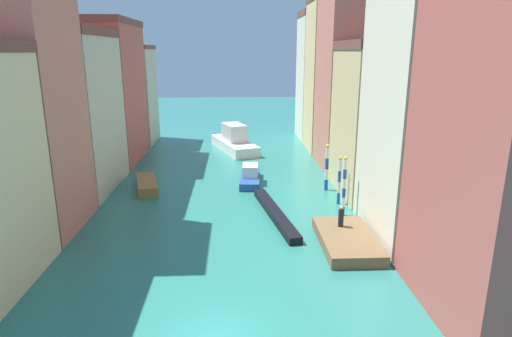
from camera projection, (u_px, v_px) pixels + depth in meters
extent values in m
plane|color=#28756B|center=(226.00, 179.00, 42.26)|extent=(154.00, 154.00, 0.00)
cube|color=#C6705B|center=(11.00, 103.00, 28.29)|extent=(7.43, 7.44, 17.59)
cube|color=#BCB299|center=(67.00, 116.00, 37.58)|extent=(7.43, 10.31, 13.27)
cube|color=brown|center=(57.00, 31.00, 35.72)|extent=(7.58, 10.51, 0.78)
cube|color=#B25147|center=(103.00, 95.00, 47.96)|extent=(7.43, 11.21, 14.76)
cube|color=brown|center=(96.00, 22.00, 45.92)|extent=(7.58, 11.44, 0.68)
cube|color=#BCB299|center=(125.00, 97.00, 57.57)|extent=(7.43, 7.20, 12.29)
cube|color=brown|center=(121.00, 47.00, 55.88)|extent=(7.58, 7.34, 0.53)
cube|color=beige|center=(438.00, 95.00, 27.17)|extent=(7.43, 8.56, 18.82)
cube|color=#DBB77A|center=(385.00, 124.00, 36.87)|extent=(7.43, 9.00, 12.19)
cube|color=brown|center=(391.00, 45.00, 35.16)|extent=(7.58, 9.18, 0.75)
cube|color=#C6705B|center=(358.00, 77.00, 44.78)|extent=(7.43, 8.53, 18.96)
cube|color=#DBB77A|center=(339.00, 78.00, 53.06)|extent=(7.43, 7.27, 17.68)
cube|color=beige|center=(326.00, 79.00, 60.59)|extent=(7.43, 7.57, 16.57)
cube|color=brown|center=(329.00, 14.00, 58.30)|extent=(7.58, 7.72, 0.80)
cube|color=brown|center=(347.00, 240.00, 27.69)|extent=(3.38, 6.44, 0.74)
cylinder|color=black|center=(341.00, 218.00, 28.78)|extent=(0.36, 0.36, 1.20)
sphere|color=tan|center=(342.00, 208.00, 28.59)|extent=(0.26, 0.26, 0.26)
cylinder|color=#1E479E|center=(343.00, 211.00, 32.77)|extent=(0.27, 0.27, 0.73)
cylinder|color=white|center=(343.00, 202.00, 32.58)|extent=(0.27, 0.27, 0.73)
cylinder|color=#1E479E|center=(344.00, 193.00, 32.38)|extent=(0.27, 0.27, 0.73)
cylinder|color=white|center=(344.00, 183.00, 32.19)|extent=(0.27, 0.27, 0.73)
cylinder|color=#1E479E|center=(345.00, 174.00, 32.00)|extent=(0.27, 0.27, 0.73)
cylinder|color=white|center=(345.00, 165.00, 31.81)|extent=(0.27, 0.27, 0.73)
sphere|color=gold|center=(346.00, 158.00, 31.68)|extent=(0.29, 0.29, 0.29)
cylinder|color=#1E479E|center=(338.00, 198.00, 35.26)|extent=(0.25, 0.25, 0.93)
cylinder|color=white|center=(339.00, 187.00, 35.01)|extent=(0.25, 0.25, 0.93)
cylinder|color=#1E479E|center=(339.00, 176.00, 34.77)|extent=(0.25, 0.25, 0.93)
cylinder|color=white|center=(340.00, 165.00, 34.52)|extent=(0.25, 0.25, 0.93)
sphere|color=gold|center=(340.00, 158.00, 34.37)|extent=(0.27, 0.27, 0.27)
cylinder|color=#1E479E|center=(326.00, 185.00, 38.75)|extent=(0.32, 0.32, 0.97)
cylinder|color=white|center=(326.00, 174.00, 38.49)|extent=(0.32, 0.32, 0.97)
cylinder|color=#1E479E|center=(327.00, 164.00, 38.23)|extent=(0.32, 0.32, 0.97)
cylinder|color=white|center=(327.00, 153.00, 37.98)|extent=(0.32, 0.32, 0.97)
sphere|color=gold|center=(328.00, 146.00, 37.82)|extent=(0.35, 0.35, 0.35)
cube|color=white|center=(234.00, 145.00, 54.19)|extent=(6.20, 10.51, 1.24)
cube|color=silver|center=(234.00, 132.00, 53.75)|extent=(3.31, 4.44, 2.09)
cube|color=black|center=(275.00, 213.00, 32.53)|extent=(2.72, 10.34, 0.54)
cube|color=olive|center=(147.00, 184.00, 39.01)|extent=(2.88, 5.69, 0.87)
cube|color=#234C93|center=(250.00, 179.00, 40.90)|extent=(2.18, 5.75, 0.70)
cube|color=silver|center=(250.00, 170.00, 40.67)|extent=(1.57, 2.24, 1.06)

